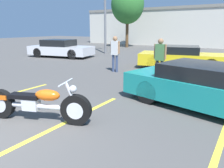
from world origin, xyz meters
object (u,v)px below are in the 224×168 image
Objects in this scene: show_car_hood_open at (210,87)px; parked_car_left_row at (61,49)px; spectator_by_show_car at (160,56)px; tree_background at (128,5)px; spectator_near_motorcycle at (115,51)px; motorcycle at (37,104)px; parked_car_right_row at (181,57)px.

parked_car_left_row is (-11.17, 5.46, 0.01)m from show_car_hood_open.
spectator_by_show_car is at bearing 146.15° from show_car_hood_open.
spectator_near_motorcycle is at bearing -63.02° from tree_background.
spectator_near_motorcycle is (-1.61, 5.89, 0.61)m from motorcycle.
tree_background is 10.47m from parked_car_left_row.
spectator_by_show_car is at bearing -55.78° from tree_background.
tree_background is 2.60× the size of motorcycle.
show_car_hood_open is 2.78× the size of spectator_by_show_car.
parked_car_right_row reaches higher than motorcycle.
spectator_near_motorcycle reaches higher than motorcycle.
tree_background is 3.80× the size of spectator_by_show_car.
tree_background reaches higher than parked_car_left_row.
parked_car_right_row is (-2.37, 5.65, -0.02)m from show_car_hood_open.
motorcycle is (7.89, -18.24, -4.03)m from tree_background.
show_car_hood_open is (3.16, 3.04, 0.18)m from motorcycle.
tree_background reaches higher than motorcycle.
spectator_by_show_car is (0.86, 5.37, 0.59)m from motorcycle.
motorcycle is 1.44× the size of spectator_near_motorcycle.
show_car_hood_open reaches higher than parked_car_right_row.
tree_background is 1.31× the size of parked_car_left_row.
show_car_hood_open is at bearing -81.81° from parked_car_right_row.
show_car_hood_open is 6.12m from parked_car_right_row.
spectator_by_show_car is (0.06, -3.31, 0.44)m from parked_car_right_row.
tree_background is at bearing 116.98° from spectator_near_motorcycle.
parked_car_right_row is 3.71m from spectator_near_motorcycle.
spectator_near_motorcycle is at bearing 160.61° from show_car_hood_open.
tree_background is 13.48m from parked_car_right_row.
motorcycle is 0.53× the size of parked_car_right_row.
parked_car_right_row is at bearing 91.10° from spectator_by_show_car.
spectator_by_show_car is (8.75, -12.87, -3.43)m from tree_background.
show_car_hood_open is at bearing -30.88° from spectator_near_motorcycle.
show_car_hood_open is at bearing -38.62° from parked_car_left_row.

